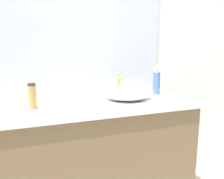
# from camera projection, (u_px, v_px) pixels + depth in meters

# --- Properties ---
(bathroom_wall_rear) EXTENTS (6.00, 0.06, 2.60)m
(bathroom_wall_rear) POSITION_uv_depth(u_px,v_px,m) (82.00, 46.00, 1.81)
(bathroom_wall_rear) COLOR silver
(bathroom_wall_rear) RESTS_ON ground
(vanity_counter) EXTENTS (1.42, 0.57, 0.92)m
(vanity_counter) POSITION_uv_depth(u_px,v_px,m) (96.00, 161.00, 1.67)
(vanity_counter) COLOR brown
(vanity_counter) RESTS_ON ground
(wall_mirror_panel) EXTENTS (1.29, 0.01, 0.92)m
(wall_mirror_panel) POSITION_uv_depth(u_px,v_px,m) (84.00, 36.00, 1.76)
(wall_mirror_panel) COLOR #B2BCC6
(wall_mirror_panel) RESTS_ON vanity_counter
(sink_basin) EXTENTS (0.34, 0.31, 0.09)m
(sink_basin) POSITION_uv_depth(u_px,v_px,m) (128.00, 93.00, 1.64)
(sink_basin) COLOR silver
(sink_basin) RESTS_ON vanity_counter
(faucet) EXTENTS (0.03, 0.11, 0.17)m
(faucet) POSITION_uv_depth(u_px,v_px,m) (119.00, 82.00, 1.79)
(faucet) COLOR gold
(faucet) RESTS_ON vanity_counter
(soap_dispenser) EXTENTS (0.06, 0.06, 0.23)m
(soap_dispenser) POSITION_uv_depth(u_px,v_px,m) (156.00, 82.00, 1.80)
(soap_dispenser) COLOR #44679D
(soap_dispenser) RESTS_ON vanity_counter
(lotion_bottle) EXTENTS (0.05, 0.05, 0.16)m
(lotion_bottle) POSITION_uv_depth(u_px,v_px,m) (32.00, 96.00, 1.38)
(lotion_bottle) COLOR #A88644
(lotion_bottle) RESTS_ON vanity_counter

